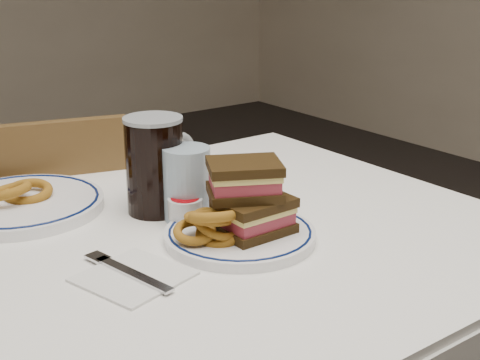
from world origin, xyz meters
TOP-DOWN VIEW (x-y plane):
  - dining_table at (0.00, 0.00)m, footprint 1.27×0.87m
  - chair_far at (0.04, 0.55)m, footprint 0.49×0.49m
  - main_plate at (0.16, -0.06)m, footprint 0.24×0.24m
  - reuben_sandwich at (0.17, -0.07)m, footprint 0.14×0.13m
  - onion_rings_main at (0.11, -0.06)m, footprint 0.11×0.10m
  - ketchup_ramekin at (0.13, 0.04)m, footprint 0.06×0.06m
  - beer_mug at (0.12, 0.13)m, footprint 0.15×0.10m
  - water_glass at (0.15, 0.07)m, footprint 0.08×0.08m
  - far_plate at (-0.07, 0.28)m, footprint 0.29×0.29m
  - onion_rings_far at (-0.07, 0.29)m, footprint 0.13×0.09m
  - napkin_fork at (-0.04, -0.07)m, footprint 0.16×0.18m

SIDE VIEW (x-z plane):
  - chair_far at x=0.04m, z-range 0.04..0.90m
  - dining_table at x=0.00m, z-range 0.27..1.02m
  - napkin_fork at x=-0.04m, z-range 0.75..0.76m
  - main_plate at x=0.16m, z-range 0.75..0.77m
  - far_plate at x=-0.07m, z-range 0.75..0.77m
  - onion_rings_far at x=-0.07m, z-range 0.76..0.81m
  - ketchup_ramekin at x=0.13m, z-range 0.77..0.80m
  - onion_rings_main at x=0.11m, z-range 0.75..0.83m
  - water_glass at x=0.15m, z-range 0.75..0.88m
  - reuben_sandwich at x=0.17m, z-range 0.77..0.88m
  - beer_mug at x=0.12m, z-range 0.75..0.92m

